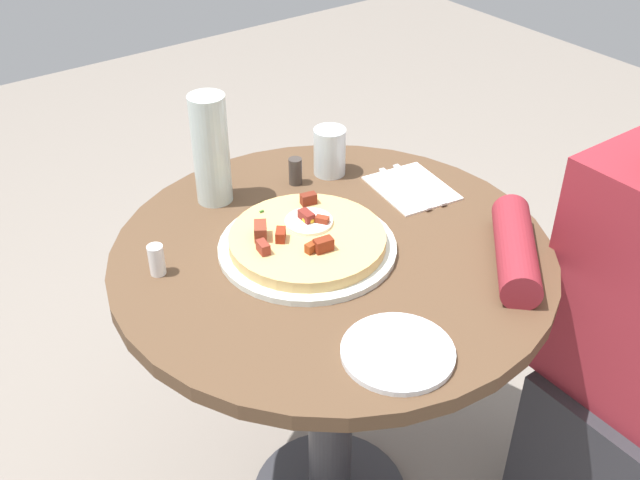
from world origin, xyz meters
TOP-DOWN VIEW (x-y plane):
  - dining_table at (0.00, 0.00)m, footprint 0.82×0.82m
  - pizza_plate at (-0.02, -0.04)m, footprint 0.33×0.33m
  - breakfast_pizza at (-0.02, -0.04)m, footprint 0.29×0.29m
  - bread_plate at (0.28, -0.09)m, footprint 0.18×0.18m
  - napkin at (-0.07, 0.26)m, footprint 0.19×0.16m
  - fork at (-0.07, 0.28)m, footprint 0.18×0.04m
  - knife at (-0.08, 0.24)m, footprint 0.18×0.04m
  - water_glass at (-0.23, 0.16)m, footprint 0.07×0.07m
  - water_bottle at (-0.28, -0.09)m, footprint 0.07×0.07m
  - salt_shaker at (-0.12, -0.29)m, footprint 0.03×0.03m
  - pepper_shaker at (-0.23, 0.08)m, footprint 0.03×0.03m

SIDE VIEW (x-z plane):
  - dining_table at x=0.00m, z-range 0.19..0.94m
  - napkin at x=-0.07m, z-range 0.74..0.75m
  - bread_plate at x=0.28m, z-range 0.74..0.75m
  - pizza_plate at x=-0.02m, z-range 0.74..0.76m
  - fork at x=-0.07m, z-range 0.75..0.75m
  - knife at x=-0.08m, z-range 0.75..0.75m
  - breakfast_pizza at x=-0.02m, z-range 0.74..0.79m
  - salt_shaker at x=-0.12m, z-range 0.74..0.80m
  - pepper_shaker at x=-0.23m, z-range 0.74..0.80m
  - water_glass at x=-0.23m, z-range 0.74..0.85m
  - water_bottle at x=-0.28m, z-range 0.74..0.97m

